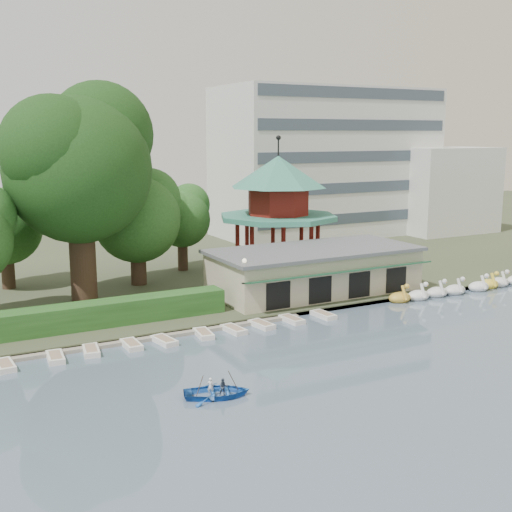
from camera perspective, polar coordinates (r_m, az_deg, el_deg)
ground_plane at (r=35.44m, az=11.16°, el=-13.15°), size 220.00×220.00×0.00m
shore at (r=80.90m, az=-12.65°, el=0.52°), size 220.00×70.00×0.40m
embankment at (r=49.12m, az=-1.69°, el=-5.91°), size 220.00×0.60×0.30m
dock at (r=45.28m, az=-15.50°, el=-7.81°), size 34.00×1.60×0.24m
boathouse at (r=57.33m, az=5.21°, el=-1.22°), size 18.60×9.39×3.90m
pavilion at (r=66.03m, az=1.97°, el=4.89°), size 12.40×12.40×13.50m
office_building at (r=91.32m, az=7.97°, el=7.85°), size 38.00×18.00×20.00m
hedge at (r=47.57m, az=-19.99°, el=-5.69°), size 30.00×2.00×1.80m
lamp_post at (r=50.44m, az=-1.04°, el=-1.71°), size 0.36×0.36×4.28m
big_tree at (r=54.46m, az=-15.45°, el=8.35°), size 13.10×12.21×18.29m
small_trees at (r=57.24m, az=-19.22°, el=2.47°), size 39.66×16.92×10.76m
swan_boats at (r=62.40m, az=18.57°, el=-2.62°), size 18.31×2.15×1.92m
moored_rowboats at (r=44.31m, az=-12.77°, el=-8.01°), size 35.06×2.76×0.36m
rowboat_with_passengers at (r=36.05m, az=-3.49°, el=-11.61°), size 6.03×5.13×2.01m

